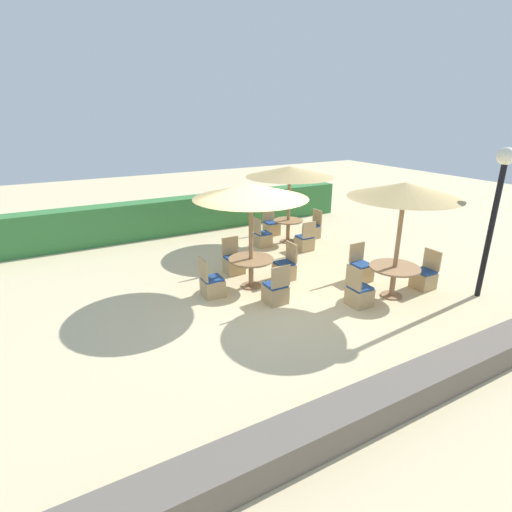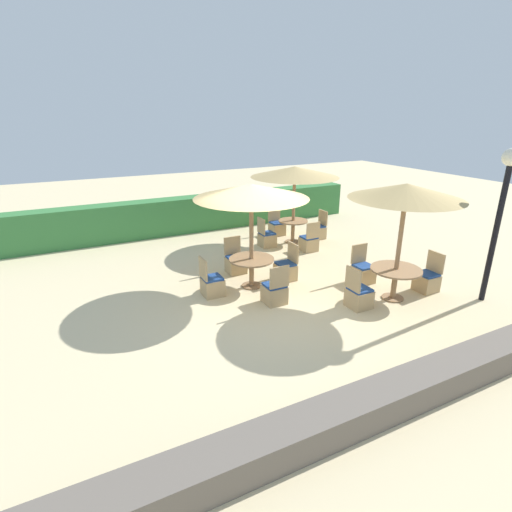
% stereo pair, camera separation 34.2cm
% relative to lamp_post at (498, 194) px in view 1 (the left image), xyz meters
% --- Properties ---
extents(ground_plane, '(40.00, 40.00, 0.00)m').
position_rel_lamp_post_xyz_m(ground_plane, '(-4.37, 2.05, -2.35)').
color(ground_plane, beige).
extents(hedge_row, '(13.00, 0.70, 1.21)m').
position_rel_lamp_post_xyz_m(hedge_row, '(-4.37, 8.24, -1.75)').
color(hedge_row, '#387A3D').
rests_on(hedge_row, ground_plane).
extents(stone_border, '(10.00, 0.56, 0.45)m').
position_rel_lamp_post_xyz_m(stone_border, '(-4.37, -1.72, -2.13)').
color(stone_border, '#6B6056').
rests_on(stone_border, ground_plane).
extents(lamp_post, '(0.36, 0.36, 3.32)m').
position_rel_lamp_post_xyz_m(lamp_post, '(0.00, 0.00, 0.00)').
color(lamp_post, black).
rests_on(lamp_post, ground_plane).
extents(parasol_back_right, '(2.72, 2.72, 2.42)m').
position_rel_lamp_post_xyz_m(parasol_back_right, '(-1.60, 5.50, -0.10)').
color(parasol_back_right, '#93704C').
rests_on(parasol_back_right, ground_plane).
extents(round_table_back_right, '(0.93, 0.93, 0.73)m').
position_rel_lamp_post_xyz_m(round_table_back_right, '(-1.60, 5.50, -1.81)').
color(round_table_back_right, '#93704C').
rests_on(round_table_back_right, ground_plane).
extents(patio_chair_back_right_south, '(0.46, 0.46, 0.93)m').
position_rel_lamp_post_xyz_m(patio_chair_back_right_south, '(-1.61, 4.56, -2.09)').
color(patio_chair_back_right_south, tan).
rests_on(patio_chair_back_right_south, ground_plane).
extents(patio_chair_back_right_north, '(0.46, 0.46, 0.93)m').
position_rel_lamp_post_xyz_m(patio_chair_back_right_north, '(-1.65, 6.45, -2.09)').
color(patio_chair_back_right_north, tan).
rests_on(patio_chair_back_right_north, ground_plane).
extents(patio_chair_back_right_west, '(0.46, 0.46, 0.93)m').
position_rel_lamp_post_xyz_m(patio_chair_back_right_west, '(-2.56, 5.50, -2.09)').
color(patio_chair_back_right_west, tan).
rests_on(patio_chair_back_right_west, ground_plane).
extents(patio_chair_back_right_east, '(0.46, 0.46, 0.93)m').
position_rel_lamp_post_xyz_m(patio_chair_back_right_east, '(-0.65, 5.48, -2.09)').
color(patio_chair_back_right_east, tan).
rests_on(patio_chair_back_right_east, ground_plane).
extents(parasol_center, '(2.62, 2.62, 2.48)m').
position_rel_lamp_post_xyz_m(parasol_center, '(-4.31, 3.00, -0.04)').
color(parasol_center, '#93704C').
rests_on(parasol_center, ground_plane).
extents(round_table_center, '(1.07, 1.07, 0.72)m').
position_rel_lamp_post_xyz_m(round_table_center, '(-4.31, 3.00, -1.78)').
color(round_table_center, '#93704C').
rests_on(round_table_center, ground_plane).
extents(patio_chair_center_east, '(0.46, 0.46, 0.93)m').
position_rel_lamp_post_xyz_m(patio_chair_center_east, '(-3.36, 2.99, -2.09)').
color(patio_chair_center_east, tan).
rests_on(patio_chair_center_east, ground_plane).
extents(patio_chair_center_west, '(0.46, 0.46, 0.93)m').
position_rel_lamp_post_xyz_m(patio_chair_center_west, '(-5.35, 2.97, -2.09)').
color(patio_chair_center_west, tan).
rests_on(patio_chair_center_west, ground_plane).
extents(patio_chair_center_south, '(0.46, 0.46, 0.93)m').
position_rel_lamp_post_xyz_m(patio_chair_center_south, '(-4.26, 1.96, -2.09)').
color(patio_chair_center_south, tan).
rests_on(patio_chair_center_south, ground_plane).
extents(patio_chair_center_north, '(0.46, 0.46, 0.93)m').
position_rel_lamp_post_xyz_m(patio_chair_center_north, '(-4.30, 3.99, -2.09)').
color(patio_chair_center_north, tan).
rests_on(patio_chair_center_north, ground_plane).
extents(parasol_front_right, '(2.37, 2.37, 2.61)m').
position_rel_lamp_post_xyz_m(parasol_front_right, '(-1.75, 0.95, 0.08)').
color(parasol_front_right, '#93704C').
rests_on(parasol_front_right, ground_plane).
extents(round_table_front_right, '(1.12, 1.12, 0.73)m').
position_rel_lamp_post_xyz_m(round_table_front_right, '(-1.75, 0.95, -1.77)').
color(round_table_front_right, '#93704C').
rests_on(round_table_front_right, ground_plane).
extents(patio_chair_front_right_north, '(0.46, 0.46, 0.93)m').
position_rel_lamp_post_xyz_m(patio_chair_front_right_north, '(-1.74, 2.00, -2.09)').
color(patio_chair_front_right_north, tan).
rests_on(patio_chair_front_right_north, ground_plane).
extents(patio_chair_front_right_east, '(0.46, 0.46, 0.93)m').
position_rel_lamp_post_xyz_m(patio_chair_front_right_east, '(-0.74, 0.91, -2.09)').
color(patio_chair_front_right_east, tan).
rests_on(patio_chair_front_right_east, ground_plane).
extents(patio_chair_front_right_west, '(0.46, 0.46, 0.93)m').
position_rel_lamp_post_xyz_m(patio_chair_front_right_west, '(-2.75, 0.97, -2.09)').
color(patio_chair_front_right_west, tan).
rests_on(patio_chair_front_right_west, ground_plane).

